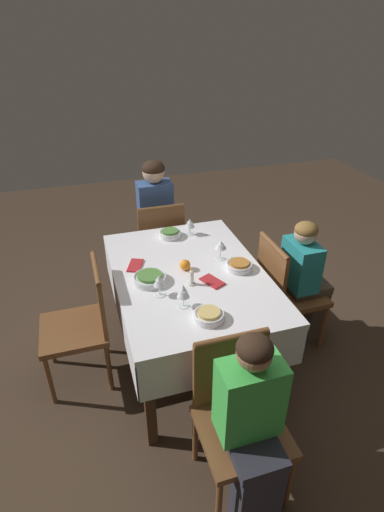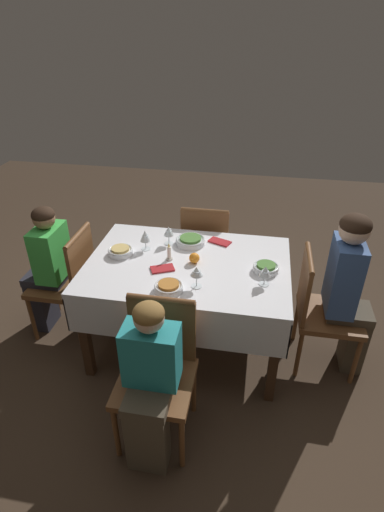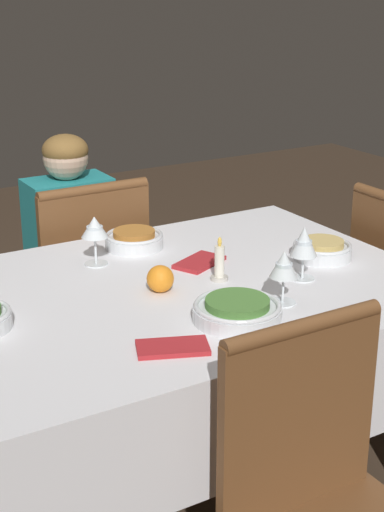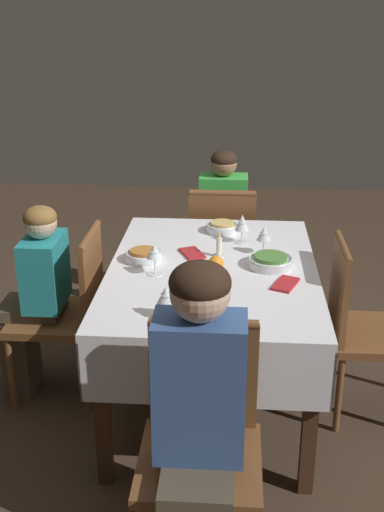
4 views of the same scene
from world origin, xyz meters
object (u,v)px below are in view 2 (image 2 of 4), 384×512
at_px(wine_glass_west, 265,272).
at_px(bowl_north, 169,287).
at_px(bowl_east, 120,251).
at_px(napkin_spare_side, 220,242).
at_px(chair_west, 320,306).
at_px(chair_east, 69,278).
at_px(chair_north, 158,366).
at_px(person_child_teal, 150,380).
at_px(orange_fruit, 194,258).
at_px(person_child_green, 47,265).
at_px(wine_glass_north, 197,272).
at_px(dining_table, 188,274).
at_px(bowl_west, 266,268).
at_px(chair_south, 206,245).
at_px(wine_glass_east, 145,236).
at_px(napkin_red_folded, 162,269).
at_px(person_adult_denim, 349,287).
at_px(candle_centerpiece, 169,254).
at_px(bowl_south, 190,241).

bearing_deg(wine_glass_west, bowl_north, 16.65).
height_order(bowl_east, napkin_spare_side, bowl_east).
height_order(chair_west, chair_east, same).
distance_m(chair_north, bowl_east, 0.93).
bearing_deg(bowl_north, person_child_teal, 91.82).
bearing_deg(person_child_teal, orange_fruit, 84.78).
relative_size(person_child_green, bowl_north, 5.96).
relative_size(person_child_green, wine_glass_north, 7.35).
height_order(dining_table, bowl_west, bowl_west).
bearing_deg(chair_south, napkin_spare_side, 111.73).
distance_m(chair_west, wine_glass_east, 1.33).
relative_size(chair_north, napkin_red_folded, 4.97).
bearing_deg(person_adult_denim, bowl_east, 89.00).
relative_size(person_child_teal, person_child_green, 0.95).
bearing_deg(person_child_teal, chair_west, 42.67).
xyz_separation_m(person_adult_denim, wine_glass_north, (0.98, 0.27, 0.18)).
bearing_deg(orange_fruit, napkin_spare_side, -113.95).
relative_size(bowl_north, bowl_east, 1.03).
bearing_deg(napkin_spare_side, wine_glass_north, 82.56).
distance_m(chair_south, bowl_north, 1.11).
xyz_separation_m(wine_glass_west, bowl_east, (1.03, -0.20, -0.07)).
relative_size(bowl_north, napkin_red_folded, 1.01).
xyz_separation_m(bowl_west, wine_glass_east, (0.88, -0.15, 0.08)).
bearing_deg(candle_centerpiece, person_adult_denim, 179.01).
relative_size(chair_north, napkin_spare_side, 4.84).
distance_m(chair_south, person_child_green, 1.34).
relative_size(chair_south, bowl_north, 4.94).
bearing_deg(candle_centerpiece, chair_south, -103.20).
distance_m(chair_south, wine_glass_north, 1.06).
relative_size(chair_east, candle_centerpiece, 7.11).
xyz_separation_m(chair_west, wine_glass_north, (0.83, 0.27, 0.36)).
bearing_deg(chair_south, wine_glass_north, 94.59).
distance_m(bowl_north, napkin_spare_side, 0.72).
height_order(dining_table, chair_west, chair_west).
distance_m(bowl_west, candle_centerpiece, 0.68).
bearing_deg(person_adult_denim, chair_north, 122.92).
height_order(wine_glass_east, candle_centerpiece, wine_glass_east).
relative_size(bowl_west, napkin_spare_side, 0.94).
bearing_deg(dining_table, bowl_east, -3.57).
xyz_separation_m(chair_south, bowl_east, (0.53, 0.70, 0.28)).
distance_m(bowl_north, bowl_south, 0.62).
bearing_deg(wine_glass_east, dining_table, 157.91).
relative_size(dining_table, chair_north, 1.58).
xyz_separation_m(wine_glass_east, orange_fruit, (-0.38, 0.12, -0.07)).
bearing_deg(wine_glass_east, person_child_green, 8.57).
height_order(chair_west, candle_centerpiece, chair_west).
bearing_deg(orange_fruit, candle_centerpiece, -2.81).
relative_size(wine_glass_west, bowl_south, 0.61).
distance_m(person_child_teal, bowl_north, 0.60).
height_order(dining_table, napkin_red_folded, napkin_red_folded).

